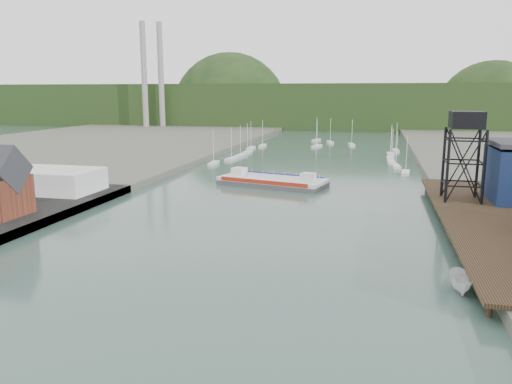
% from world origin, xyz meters
% --- Properties ---
extents(ground, '(600.00, 600.00, 0.00)m').
position_xyz_m(ground, '(0.00, 0.00, 0.00)').
color(ground, '#314D46').
rests_on(ground, ground).
extents(east_pier, '(14.00, 70.00, 2.45)m').
position_xyz_m(east_pier, '(37.00, 45.00, 1.90)').
color(east_pier, black).
rests_on(east_pier, ground).
extents(white_shed, '(18.00, 12.00, 4.50)m').
position_xyz_m(white_shed, '(-44.00, 50.00, 3.85)').
color(white_shed, silver).
rests_on(white_shed, west_quay).
extents(lift_tower, '(6.50, 6.50, 16.00)m').
position_xyz_m(lift_tower, '(35.00, 58.00, 15.65)').
color(lift_tower, black).
rests_on(lift_tower, east_pier).
extents(marina_sailboats, '(57.71, 92.65, 0.90)m').
position_xyz_m(marina_sailboats, '(0.08, 138.46, 0.35)').
color(marina_sailboats, silver).
rests_on(marina_sailboats, ground).
extents(smokestacks, '(11.20, 8.20, 60.00)m').
position_xyz_m(smokestacks, '(-106.00, 232.50, 30.00)').
color(smokestacks, gray).
rests_on(smokestacks, ground).
extents(distant_hills, '(500.00, 120.00, 80.00)m').
position_xyz_m(distant_hills, '(-3.98, 301.35, 10.38)').
color(distant_hills, black).
rests_on(distant_hills, ground).
extents(chain_ferry, '(26.43, 15.67, 3.57)m').
position_xyz_m(chain_ferry, '(-3.62, 75.19, 1.02)').
color(chain_ferry, '#464749').
rests_on(chain_ferry, ground).
extents(motorboat, '(2.15, 5.62, 2.17)m').
position_xyz_m(motorboat, '(29.21, 17.88, 1.08)').
color(motorboat, silver).
rests_on(motorboat, ground).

